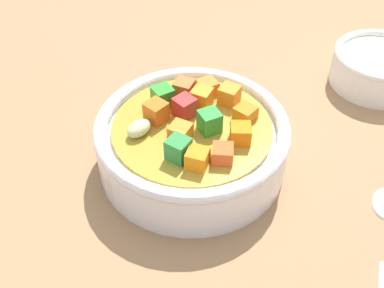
# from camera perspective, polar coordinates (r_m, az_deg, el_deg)

# --- Properties ---
(ground_plane) EXTENTS (1.40, 1.40, 0.02)m
(ground_plane) POSITION_cam_1_polar(r_m,az_deg,el_deg) (0.43, 0.00, -3.23)
(ground_plane) COLOR #9E754F
(soup_bowl_main) EXTENTS (0.16, 0.16, 0.06)m
(soup_bowl_main) POSITION_cam_1_polar(r_m,az_deg,el_deg) (0.40, 0.01, 0.35)
(soup_bowl_main) COLOR white
(soup_bowl_main) RESTS_ON ground_plane
(side_bowl_small) EXTENTS (0.09, 0.09, 0.04)m
(side_bowl_small) POSITION_cam_1_polar(r_m,az_deg,el_deg) (0.54, 21.07, 8.48)
(side_bowl_small) COLOR white
(side_bowl_small) RESTS_ON ground_plane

